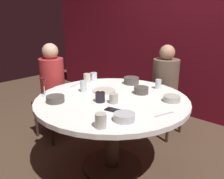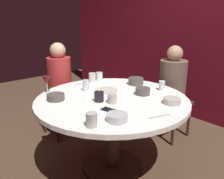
% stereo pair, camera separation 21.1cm
% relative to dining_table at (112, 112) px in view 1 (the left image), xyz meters
% --- Properties ---
extents(ground_plane, '(8.00, 8.00, 0.00)m').
position_rel_dining_table_xyz_m(ground_plane, '(0.00, 0.00, -0.60)').
color(ground_plane, '#4C3828').
extents(back_wall, '(6.00, 0.10, 2.60)m').
position_rel_dining_table_xyz_m(back_wall, '(0.00, 1.77, 0.70)').
color(back_wall, maroon).
rests_on(back_wall, ground).
extents(dining_table, '(1.41, 1.41, 0.74)m').
position_rel_dining_table_xyz_m(dining_table, '(0.00, 0.00, 0.00)').
color(dining_table, white).
rests_on(dining_table, ground).
extents(seated_diner_left, '(0.40, 0.40, 1.17)m').
position_rel_dining_table_xyz_m(seated_diner_left, '(-0.96, 0.00, 0.12)').
color(seated_diner_left, '#3F2D1E').
rests_on(seated_diner_left, ground).
extents(seated_diner_back, '(0.40, 0.40, 1.15)m').
position_rel_dining_table_xyz_m(seated_diner_back, '(0.00, 0.98, 0.11)').
color(seated_diner_back, '#3F2D1E').
rests_on(seated_diner_back, ground).
extents(candle_holder, '(0.09, 0.09, 0.11)m').
position_rel_dining_table_xyz_m(candle_holder, '(-0.01, -0.15, 0.19)').
color(candle_holder, black).
rests_on(candle_holder, dining_table).
extents(wine_glass, '(0.08, 0.08, 0.18)m').
position_rel_dining_table_xyz_m(wine_glass, '(-0.51, -0.39, 0.27)').
color(wine_glass, silver).
rests_on(wine_glass, dining_table).
extents(dinner_plate, '(0.24, 0.24, 0.01)m').
position_rel_dining_table_xyz_m(dinner_plate, '(-0.19, 0.09, 0.15)').
color(dinner_plate, beige).
rests_on(dinner_plate, dining_table).
extents(cell_phone, '(0.15, 0.10, 0.01)m').
position_rel_dining_table_xyz_m(cell_phone, '(0.22, -0.22, 0.15)').
color(cell_phone, black).
rests_on(cell_phone, dining_table).
extents(bowl_serving_large, '(0.16, 0.16, 0.06)m').
position_rel_dining_table_xyz_m(bowl_serving_large, '(0.39, -0.30, 0.17)').
color(bowl_serving_large, '#B7B7BC').
rests_on(bowl_serving_large, dining_table).
extents(bowl_salad_center, '(0.14, 0.14, 0.07)m').
position_rel_dining_table_xyz_m(bowl_salad_center, '(0.13, 0.28, 0.18)').
color(bowl_salad_center, '#4C4742').
rests_on(bowl_salad_center, dining_table).
extents(bowl_small_white, '(0.15, 0.15, 0.05)m').
position_rel_dining_table_xyz_m(bowl_small_white, '(0.46, 0.28, 0.17)').
color(bowl_small_white, '#B2ADA3').
rests_on(bowl_small_white, dining_table).
extents(bowl_sauce_side, '(0.17, 0.17, 0.07)m').
position_rel_dining_table_xyz_m(bowl_sauce_side, '(-0.15, 0.49, 0.18)').
color(bowl_sauce_side, '#4C4742').
rests_on(bowl_sauce_side, dining_table).
extents(bowl_rice_portion, '(0.16, 0.16, 0.06)m').
position_rel_dining_table_xyz_m(bowl_rice_portion, '(-0.29, -0.42, 0.17)').
color(bowl_rice_portion, '#4C4742').
rests_on(bowl_rice_portion, dining_table).
extents(cup_near_candle, '(0.08, 0.08, 0.10)m').
position_rel_dining_table_xyz_m(cup_near_candle, '(-0.56, 0.30, 0.19)').
color(cup_near_candle, silver).
rests_on(cup_near_candle, dining_table).
extents(cup_by_left_diner, '(0.06, 0.06, 0.10)m').
position_rel_dining_table_xyz_m(cup_by_left_diner, '(0.17, 0.53, 0.19)').
color(cup_by_left_diner, silver).
rests_on(cup_by_left_diner, dining_table).
extents(cup_by_right_diner, '(0.08, 0.08, 0.10)m').
position_rel_dining_table_xyz_m(cup_by_right_diner, '(0.35, -0.49, 0.19)').
color(cup_by_right_diner, '#B2ADA3').
rests_on(cup_by_right_diner, dining_table).
extents(cup_center_front, '(0.08, 0.08, 0.09)m').
position_rel_dining_table_xyz_m(cup_center_front, '(0.10, -0.09, 0.19)').
color(cup_center_front, '#B2ADA3').
rests_on(cup_center_front, dining_table).
extents(cup_far_edge, '(0.08, 0.08, 0.10)m').
position_rel_dining_table_xyz_m(cup_far_edge, '(-0.56, 0.20, 0.19)').
color(cup_far_edge, beige).
rests_on(cup_far_edge, dining_table).
extents(cup_beside_wine, '(0.06, 0.06, 0.11)m').
position_rel_dining_table_xyz_m(cup_beside_wine, '(-0.33, -0.06, 0.20)').
color(cup_beside_wine, silver).
rests_on(cup_beside_wine, dining_table).
extents(fork_near_plate, '(0.05, 0.18, 0.01)m').
position_rel_dining_table_xyz_m(fork_near_plate, '(-0.56, 0.04, 0.15)').
color(fork_near_plate, '#B7B7BC').
rests_on(fork_near_plate, dining_table).
extents(knife_near_plate, '(0.07, 0.18, 0.01)m').
position_rel_dining_table_xyz_m(knife_near_plate, '(0.56, -0.02, 0.15)').
color(knife_near_plate, '#B7B7BC').
rests_on(knife_near_plate, dining_table).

